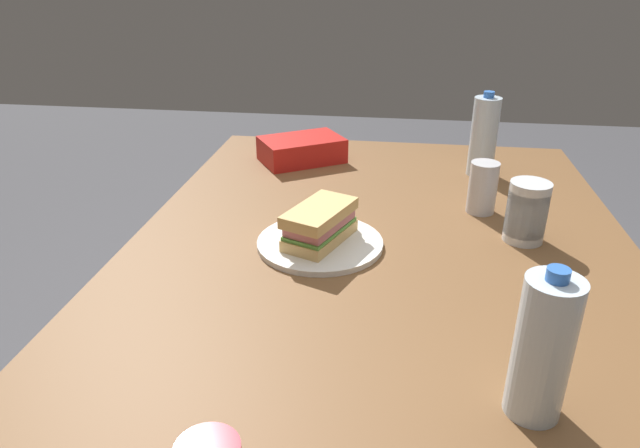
{
  "coord_description": "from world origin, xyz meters",
  "views": [
    {
      "loc": [
        0.98,
        0.02,
        1.31
      ],
      "look_at": [
        -0.07,
        -0.13,
        0.81
      ],
      "focal_mm": 31.91,
      "sensor_mm": 36.0,
      "label": 1
    }
  ],
  "objects_px": {
    "chip_bag": "(302,150)",
    "soda_can_silver": "(483,188)",
    "water_bottle_spare": "(543,348)",
    "plastic_cup_stack": "(527,212)",
    "sandwich": "(320,224)",
    "dining_table": "(377,301)",
    "water_bottle_tall": "(484,136)",
    "paper_plate": "(320,243)"
  },
  "relations": [
    {
      "from": "sandwich",
      "to": "plastic_cup_stack",
      "type": "relative_size",
      "value": 1.56
    },
    {
      "from": "dining_table",
      "to": "paper_plate",
      "type": "bearing_deg",
      "value": -117.63
    },
    {
      "from": "chip_bag",
      "to": "sandwich",
      "type": "bearing_deg",
      "value": -108.78
    },
    {
      "from": "water_bottle_tall",
      "to": "water_bottle_spare",
      "type": "xyz_separation_m",
      "value": [
        0.92,
        -0.03,
        -0.01
      ]
    },
    {
      "from": "chip_bag",
      "to": "water_bottle_tall",
      "type": "distance_m",
      "value": 0.51
    },
    {
      "from": "dining_table",
      "to": "sandwich",
      "type": "distance_m",
      "value": 0.19
    },
    {
      "from": "water_bottle_spare",
      "to": "plastic_cup_stack",
      "type": "bearing_deg",
      "value": 171.4
    },
    {
      "from": "dining_table",
      "to": "sandwich",
      "type": "height_order",
      "value": "sandwich"
    },
    {
      "from": "water_bottle_tall",
      "to": "plastic_cup_stack",
      "type": "distance_m",
      "value": 0.41
    },
    {
      "from": "plastic_cup_stack",
      "to": "soda_can_silver",
      "type": "distance_m",
      "value": 0.16
    },
    {
      "from": "sandwich",
      "to": "water_bottle_tall",
      "type": "distance_m",
      "value": 0.62
    },
    {
      "from": "paper_plate",
      "to": "chip_bag",
      "type": "distance_m",
      "value": 0.54
    },
    {
      "from": "dining_table",
      "to": "plastic_cup_stack",
      "type": "height_order",
      "value": "plastic_cup_stack"
    },
    {
      "from": "water_bottle_spare",
      "to": "paper_plate",
      "type": "bearing_deg",
      "value": -141.31
    },
    {
      "from": "water_bottle_tall",
      "to": "soda_can_silver",
      "type": "distance_m",
      "value": 0.27
    },
    {
      "from": "sandwich",
      "to": "water_bottle_spare",
      "type": "bearing_deg",
      "value": 38.94
    },
    {
      "from": "paper_plate",
      "to": "chip_bag",
      "type": "relative_size",
      "value": 1.14
    },
    {
      "from": "dining_table",
      "to": "water_bottle_tall",
      "type": "relative_size",
      "value": 7.16
    },
    {
      "from": "dining_table",
      "to": "soda_can_silver",
      "type": "relative_size",
      "value": 13.43
    },
    {
      "from": "chip_bag",
      "to": "soda_can_silver",
      "type": "bearing_deg",
      "value": -64.63
    },
    {
      "from": "paper_plate",
      "to": "dining_table",
      "type": "bearing_deg",
      "value": 62.37
    },
    {
      "from": "plastic_cup_stack",
      "to": "water_bottle_spare",
      "type": "xyz_separation_m",
      "value": [
        0.52,
        -0.08,
        0.04
      ]
    },
    {
      "from": "sandwich",
      "to": "dining_table",
      "type": "bearing_deg",
      "value": 63.83
    },
    {
      "from": "dining_table",
      "to": "water_bottle_tall",
      "type": "bearing_deg",
      "value": 155.56
    },
    {
      "from": "sandwich",
      "to": "soda_can_silver",
      "type": "distance_m",
      "value": 0.42
    },
    {
      "from": "water_bottle_tall",
      "to": "sandwich",
      "type": "bearing_deg",
      "value": -37.39
    },
    {
      "from": "chip_bag",
      "to": "dining_table",
      "type": "bearing_deg",
      "value": -99.27
    },
    {
      "from": "water_bottle_tall",
      "to": "water_bottle_spare",
      "type": "distance_m",
      "value": 0.92
    },
    {
      "from": "paper_plate",
      "to": "plastic_cup_stack",
      "type": "relative_size",
      "value": 2.01
    },
    {
      "from": "chip_bag",
      "to": "plastic_cup_stack",
      "type": "relative_size",
      "value": 1.76
    },
    {
      "from": "chip_bag",
      "to": "water_bottle_tall",
      "type": "relative_size",
      "value": 1.01
    },
    {
      "from": "dining_table",
      "to": "water_bottle_tall",
      "type": "height_order",
      "value": "water_bottle_tall"
    },
    {
      "from": "chip_bag",
      "to": "water_bottle_spare",
      "type": "relative_size",
      "value": 1.06
    },
    {
      "from": "chip_bag",
      "to": "water_bottle_spare",
      "type": "bearing_deg",
      "value": -96.14
    },
    {
      "from": "chip_bag",
      "to": "soda_can_silver",
      "type": "distance_m",
      "value": 0.57
    },
    {
      "from": "water_bottle_tall",
      "to": "soda_can_silver",
      "type": "bearing_deg",
      "value": -5.8
    },
    {
      "from": "chip_bag",
      "to": "water_bottle_spare",
      "type": "height_order",
      "value": "water_bottle_spare"
    },
    {
      "from": "dining_table",
      "to": "plastic_cup_stack",
      "type": "bearing_deg",
      "value": 117.06
    },
    {
      "from": "dining_table",
      "to": "plastic_cup_stack",
      "type": "relative_size",
      "value": 12.51
    },
    {
      "from": "dining_table",
      "to": "soda_can_silver",
      "type": "bearing_deg",
      "value": 142.35
    },
    {
      "from": "paper_plate",
      "to": "plastic_cup_stack",
      "type": "xyz_separation_m",
      "value": [
        -0.09,
        0.42,
        0.06
      ]
    },
    {
      "from": "paper_plate",
      "to": "soda_can_silver",
      "type": "xyz_separation_m",
      "value": [
        -0.23,
        0.35,
        0.05
      ]
    }
  ]
}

